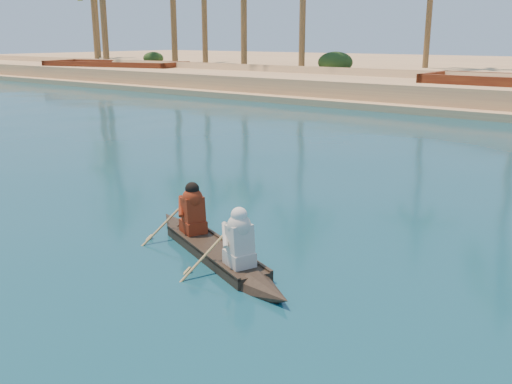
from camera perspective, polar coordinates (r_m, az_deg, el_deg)
The scene contains 3 objects.
ground at distance 7.18m, azimuth -4.06°, elevation -15.41°, with size 160.00×160.00×0.00m, color #0B3649.
canoe at distance 9.82m, azimuth -4.16°, elevation -5.10°, with size 4.54×2.39×1.29m.
barge_left at distance 50.22m, azimuth -13.86°, elevation 11.45°, with size 12.68×6.81×2.01m.
Camera 1 is at (4.12, -4.60, 3.66)m, focal length 40.00 mm.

